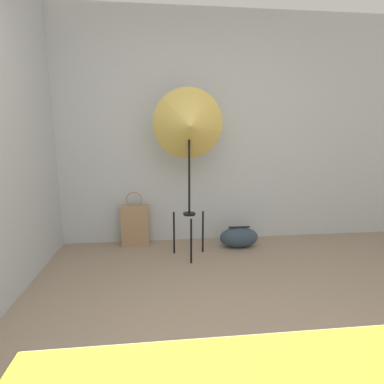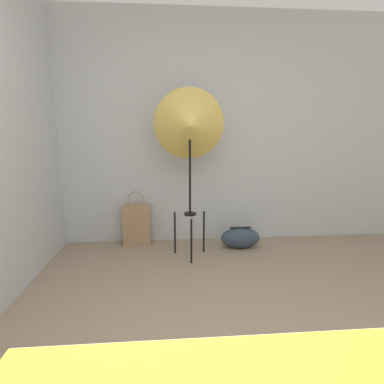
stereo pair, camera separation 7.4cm
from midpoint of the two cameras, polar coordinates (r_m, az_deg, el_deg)
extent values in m
cube|color=#B7BCC1|center=(3.50, -1.15, 11.57)|extent=(8.00, 0.05, 2.60)
cylinder|color=black|center=(2.99, -0.88, -9.36)|extent=(0.02, 0.02, 0.46)
cylinder|color=black|center=(3.23, -4.11, -7.76)|extent=(0.02, 0.02, 0.46)
cylinder|color=black|center=(3.26, 1.42, -7.59)|extent=(0.02, 0.02, 0.46)
cylinder|color=black|center=(3.09, -1.21, -4.19)|extent=(0.13, 0.13, 0.02)
cylinder|color=black|center=(3.00, -1.25, 4.06)|extent=(0.02, 0.02, 0.89)
cone|color=#D1B251|center=(2.97, -1.28, 12.63)|extent=(0.71, 0.31, 0.73)
cube|color=#9E7A56|center=(3.52, -11.38, -6.28)|extent=(0.31, 0.12, 0.47)
torus|color=#9E7A56|center=(3.44, -11.58, -1.45)|extent=(0.18, 0.01, 0.18)
ellipsoid|color=#2D3D4C|center=(3.46, 8.31, -8.54)|extent=(0.44, 0.23, 0.23)
cube|color=black|center=(3.42, 8.37, -6.64)|extent=(0.24, 0.04, 0.01)
camera|label=1|loc=(0.04, -90.77, -0.16)|focal=28.00mm
camera|label=2|loc=(0.04, 89.23, 0.16)|focal=28.00mm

